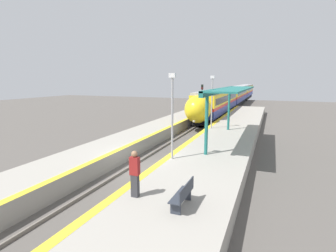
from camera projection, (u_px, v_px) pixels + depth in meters
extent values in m
plane|color=#56514C|center=(142.00, 169.00, 16.13)|extent=(120.00, 120.00, 0.00)
cube|color=slate|center=(132.00, 166.00, 16.38)|extent=(0.08, 90.00, 0.15)
cube|color=slate|center=(153.00, 169.00, 15.86)|extent=(0.08, 90.00, 0.15)
cube|color=black|center=(217.00, 113.00, 37.51)|extent=(2.49, 17.23, 0.81)
cube|color=navy|center=(218.00, 107.00, 37.36)|extent=(2.83, 18.72, 0.93)
cube|color=red|center=(218.00, 103.00, 37.25)|extent=(2.84, 18.72, 0.32)
cube|color=yellow|center=(218.00, 97.00, 37.10)|extent=(2.83, 18.72, 1.40)
cube|color=black|center=(218.00, 97.00, 37.11)|extent=(2.86, 17.23, 0.77)
cube|color=#9E9EA3|center=(218.00, 91.00, 36.95)|extent=(2.54, 18.72, 0.30)
cylinder|color=black|center=(200.00, 121.00, 31.49)|extent=(0.12, 0.92, 0.92)
cylinder|color=black|center=(212.00, 122.00, 30.96)|extent=(0.12, 0.92, 0.92)
cylinder|color=black|center=(205.00, 119.00, 33.50)|extent=(0.12, 0.92, 0.92)
cylinder|color=black|center=(216.00, 119.00, 32.98)|extent=(0.12, 0.92, 0.92)
cylinder|color=black|center=(219.00, 111.00, 42.11)|extent=(0.12, 0.92, 0.92)
cylinder|color=black|center=(228.00, 111.00, 41.58)|extent=(0.12, 0.92, 0.92)
cylinder|color=black|center=(221.00, 109.00, 44.12)|extent=(0.12, 0.92, 0.92)
cylinder|color=black|center=(230.00, 110.00, 43.60)|extent=(0.12, 0.92, 0.92)
ellipsoid|color=yellow|center=(198.00, 109.00, 27.44)|extent=(2.71, 3.94, 2.91)
ellipsoid|color=black|center=(197.00, 105.00, 26.91)|extent=(1.98, 2.30, 1.48)
sphere|color=#F9F4CC|center=(194.00, 121.00, 26.28)|extent=(0.24, 0.24, 0.24)
cube|color=black|center=(236.00, 102.00, 55.37)|extent=(2.49, 17.23, 0.81)
cube|color=navy|center=(236.00, 98.00, 55.22)|extent=(2.83, 18.72, 0.93)
cube|color=red|center=(236.00, 95.00, 55.11)|extent=(2.84, 18.72, 0.32)
cube|color=yellow|center=(236.00, 91.00, 54.96)|extent=(2.83, 18.72, 1.40)
cube|color=black|center=(236.00, 92.00, 54.97)|extent=(2.86, 17.23, 0.77)
cube|color=#9E9EA3|center=(236.00, 87.00, 54.81)|extent=(2.54, 18.72, 0.30)
cylinder|color=black|center=(227.00, 106.00, 49.35)|extent=(0.12, 0.92, 0.92)
cylinder|color=black|center=(235.00, 106.00, 48.82)|extent=(0.12, 0.92, 0.92)
cylinder|color=black|center=(229.00, 105.00, 51.36)|extent=(0.12, 0.92, 0.92)
cylinder|color=black|center=(236.00, 105.00, 50.84)|extent=(0.12, 0.92, 0.92)
cylinder|color=black|center=(235.00, 101.00, 59.97)|extent=(0.12, 0.92, 0.92)
cylinder|color=black|center=(241.00, 102.00, 59.44)|extent=(0.12, 0.92, 0.92)
cylinder|color=black|center=(236.00, 101.00, 61.98)|extent=(0.12, 0.92, 0.92)
cylinder|color=black|center=(243.00, 101.00, 61.46)|extent=(0.12, 0.92, 0.92)
cube|color=black|center=(245.00, 97.00, 73.24)|extent=(2.49, 17.23, 0.81)
cube|color=navy|center=(245.00, 94.00, 73.08)|extent=(2.83, 18.72, 0.93)
cube|color=red|center=(245.00, 92.00, 72.97)|extent=(2.84, 18.72, 0.32)
cube|color=yellow|center=(245.00, 88.00, 72.82)|extent=(2.83, 18.72, 1.40)
cube|color=black|center=(245.00, 89.00, 72.84)|extent=(2.86, 17.23, 0.77)
cube|color=#9E9EA3|center=(245.00, 85.00, 72.67)|extent=(2.54, 18.72, 0.30)
cylinder|color=black|center=(239.00, 99.00, 67.21)|extent=(0.12, 0.92, 0.92)
cylinder|color=black|center=(245.00, 99.00, 66.69)|extent=(0.12, 0.92, 0.92)
cylinder|color=black|center=(240.00, 99.00, 69.22)|extent=(0.12, 0.92, 0.92)
cylinder|color=black|center=(246.00, 99.00, 68.70)|extent=(0.12, 0.92, 0.92)
cylinder|color=black|center=(244.00, 96.00, 77.83)|extent=(0.12, 0.92, 0.92)
cylinder|color=black|center=(249.00, 97.00, 77.31)|extent=(0.12, 0.92, 0.92)
cylinder|color=black|center=(245.00, 96.00, 79.84)|extent=(0.12, 0.92, 0.92)
cylinder|color=black|center=(250.00, 96.00, 79.32)|extent=(0.12, 0.92, 0.92)
cube|color=#9E998E|center=(204.00, 169.00, 14.64)|extent=(4.58, 64.00, 0.98)
cube|color=yellow|center=(169.00, 156.00, 15.31)|extent=(0.40, 64.00, 0.01)
cube|color=#9E998E|center=(99.00, 155.00, 17.21)|extent=(3.25, 64.00, 0.98)
cube|color=yellow|center=(117.00, 150.00, 16.60)|extent=(0.40, 64.00, 0.01)
cube|color=#2D333D|center=(176.00, 208.00, 8.70)|extent=(0.36, 0.06, 0.42)
cube|color=#2D333D|center=(186.00, 194.00, 9.76)|extent=(0.36, 0.06, 0.42)
cube|color=#2D333D|center=(181.00, 195.00, 9.19)|extent=(0.44, 1.55, 0.03)
cube|color=#2D333D|center=(187.00, 189.00, 9.08)|extent=(0.04, 1.55, 0.44)
cube|color=#333338|center=(135.00, 186.00, 9.98)|extent=(0.28, 0.20, 0.88)
cube|color=maroon|center=(135.00, 166.00, 9.84)|extent=(0.36, 0.22, 0.70)
sphere|color=#936B4C|center=(134.00, 154.00, 9.76)|extent=(0.24, 0.24, 0.24)
cylinder|color=#59595E|center=(202.00, 104.00, 37.36)|extent=(0.14, 0.14, 4.03)
cube|color=black|center=(202.00, 87.00, 36.94)|extent=(0.28, 0.20, 0.70)
sphere|color=black|center=(202.00, 86.00, 36.81)|extent=(0.14, 0.14, 0.14)
sphere|color=red|center=(202.00, 88.00, 36.87)|extent=(0.14, 0.14, 0.14)
cylinder|color=#9E9EA3|center=(172.00, 119.00, 14.49)|extent=(0.12, 0.12, 4.53)
cube|color=silver|center=(172.00, 75.00, 14.07)|extent=(0.36, 0.20, 0.24)
cylinder|color=#9E9EA3|center=(212.00, 104.00, 23.78)|extent=(0.12, 0.12, 4.53)
cube|color=silver|center=(213.00, 77.00, 23.36)|extent=(0.36, 0.20, 0.24)
cylinder|color=#1E6B66|center=(206.00, 125.00, 15.39)|extent=(0.20, 0.20, 3.55)
cylinder|color=#1E6B66|center=(229.00, 110.00, 23.12)|extent=(0.20, 0.20, 3.55)
cube|color=#1E6B66|center=(221.00, 90.00, 18.93)|extent=(0.24, 11.45, 0.36)
cube|color=#1E6B66|center=(234.00, 89.00, 18.58)|extent=(2.00, 11.45, 0.10)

